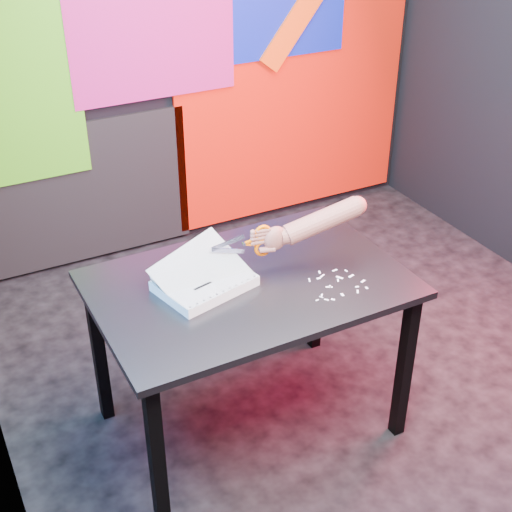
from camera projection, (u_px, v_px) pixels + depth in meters
room at (341, 97)px, 2.81m from camera, size 3.01×3.01×2.71m
backdrop at (207, 88)px, 4.15m from camera, size 2.88×0.05×2.08m
work_table at (249, 300)px, 2.82m from camera, size 1.21×0.81×0.75m
printout_stack at (204, 283)px, 2.72m from camera, size 0.41×0.33×0.18m
scissors at (259, 241)px, 2.79m from camera, size 0.25×0.05×0.14m
hand_forearm at (314, 223)px, 2.83m from camera, size 0.48×0.13×0.18m
paper_clippings at (337, 284)px, 2.76m from camera, size 0.24×0.20×0.00m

